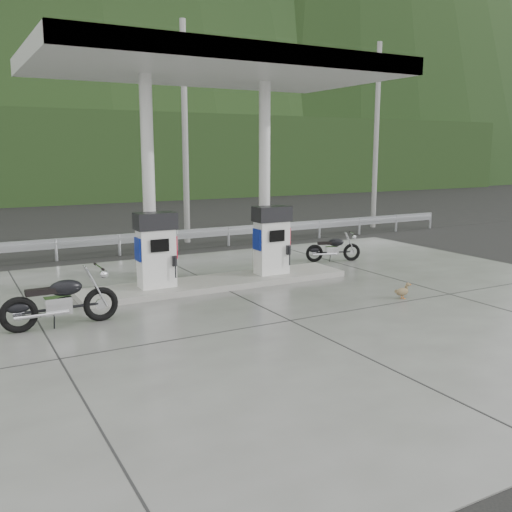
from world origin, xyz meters
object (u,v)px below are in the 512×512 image
gas_pump_right (272,240)px  motorcycle_left (61,302)px  gas_pump_left (156,250)px  motorcycle_right (333,249)px  duck (402,292)px

gas_pump_right → motorcycle_left: 5.99m
motorcycle_left → gas_pump_left: bearing=32.5°
motorcycle_right → gas_pump_right: bearing=-138.2°
gas_pump_right → duck: 3.75m
gas_pump_right → motorcycle_right: 3.25m
gas_pump_left → motorcycle_left: 3.07m
gas_pump_left → duck: 5.88m
motorcycle_left → duck: 7.51m
gas_pump_right → motorcycle_left: bearing=-163.8°
gas_pump_left → motorcycle_right: (6.13, 1.23, -0.66)m
motorcycle_right → motorcycle_left: bearing=-142.5°
gas_pump_left → gas_pump_right: bearing=0.0°
gas_pump_left → motorcycle_right: size_ratio=1.10×
gas_pump_right → duck: size_ratio=4.16×
gas_pump_right → gas_pump_left: bearing=180.0°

